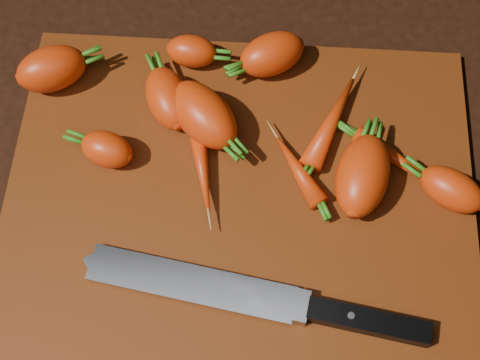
{
  "coord_description": "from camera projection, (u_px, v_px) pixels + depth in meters",
  "views": [
    {
      "loc": [
        0.02,
        -0.29,
        0.66
      ],
      "look_at": [
        0.0,
        0.01,
        0.03
      ],
      "focal_mm": 50.0,
      "sensor_mm": 36.0,
      "label": 1
    }
  ],
  "objects": [
    {
      "name": "carrot_7",
      "position": [
        332.0,
        121.0,
        0.74
      ],
      "size": [
        0.07,
        0.12,
        0.03
      ],
      "primitive_type": "ellipsoid",
      "rotation": [
        0.0,
        0.0,
        1.17
      ],
      "color": "red",
      "rests_on": "cutting_board"
    },
    {
      "name": "carrot_9",
      "position": [
        298.0,
        170.0,
        0.71
      ],
      "size": [
        0.07,
        0.09,
        0.02
      ],
      "primitive_type": "ellipsoid",
      "rotation": [
        0.0,
        0.0,
        2.12
      ],
      "color": "red",
      "rests_on": "cutting_board"
    },
    {
      "name": "carrot_2",
      "position": [
        203.0,
        115.0,
        0.72
      ],
      "size": [
        0.11,
        0.11,
        0.05
      ],
      "primitive_type": "ellipsoid",
      "rotation": [
        0.0,
        0.0,
        -0.81
      ],
      "color": "red",
      "rests_on": "cutting_board"
    },
    {
      "name": "cutting_board",
      "position": [
        239.0,
        198.0,
        0.72
      ],
      "size": [
        0.5,
        0.4,
        0.01
      ],
      "primitive_type": "cube",
      "color": "#55240B",
      "rests_on": "ground"
    },
    {
      "name": "carrot_4",
      "position": [
        272.0,
        54.0,
        0.76
      ],
      "size": [
        0.09,
        0.08,
        0.05
      ],
      "primitive_type": "ellipsoid",
      "rotation": [
        0.0,
        0.0,
        3.64
      ],
      "color": "red",
      "rests_on": "cutting_board"
    },
    {
      "name": "carrot_3",
      "position": [
        168.0,
        98.0,
        0.74
      ],
      "size": [
        0.08,
        0.09,
        0.05
      ],
      "primitive_type": "ellipsoid",
      "rotation": [
        0.0,
        0.0,
        1.98
      ],
      "color": "red",
      "rests_on": "cutting_board"
    },
    {
      "name": "carrot_6",
      "position": [
        452.0,
        189.0,
        0.69
      ],
      "size": [
        0.08,
        0.07,
        0.04
      ],
      "primitive_type": "ellipsoid",
      "rotation": [
        0.0,
        0.0,
        2.61
      ],
      "color": "red",
      "rests_on": "cutting_board"
    },
    {
      "name": "carrot_10",
      "position": [
        201.0,
        156.0,
        0.72
      ],
      "size": [
        0.05,
        0.13,
        0.03
      ],
      "primitive_type": "ellipsoid",
      "rotation": [
        0.0,
        0.0,
        4.92
      ],
      "color": "red",
      "rests_on": "cutting_board"
    },
    {
      "name": "ground",
      "position": [
        239.0,
        202.0,
        0.73
      ],
      "size": [
        2.0,
        2.0,
        0.01
      ],
      "primitive_type": "cube",
      "color": "black"
    },
    {
      "name": "knife",
      "position": [
        212.0,
        288.0,
        0.66
      ],
      "size": [
        0.34,
        0.08,
        0.02
      ],
      "rotation": [
        0.0,
        0.0,
        -0.16
      ],
      "color": "gray",
      "rests_on": "cutting_board"
    },
    {
      "name": "carrot_8",
      "position": [
        403.0,
        163.0,
        0.72
      ],
      "size": [
        0.11,
        0.08,
        0.02
      ],
      "primitive_type": "ellipsoid",
      "rotation": [
        0.0,
        0.0,
        -0.58
      ],
      "color": "red",
      "rests_on": "cutting_board"
    },
    {
      "name": "carrot_5",
      "position": [
        192.0,
        51.0,
        0.77
      ],
      "size": [
        0.06,
        0.04,
        0.04
      ],
      "primitive_type": "ellipsoid",
      "rotation": [
        0.0,
        0.0,
        -0.11
      ],
      "color": "red",
      "rests_on": "cutting_board"
    },
    {
      "name": "carrot_1",
      "position": [
        107.0,
        149.0,
        0.71
      ],
      "size": [
        0.07,
        0.05,
        0.04
      ],
      "primitive_type": "ellipsoid",
      "rotation": [
        0.0,
        0.0,
        2.84
      ],
      "color": "red",
      "rests_on": "cutting_board"
    },
    {
      "name": "carrot_0",
      "position": [
        52.0,
        69.0,
        0.75
      ],
      "size": [
        0.09,
        0.08,
        0.05
      ],
      "primitive_type": "ellipsoid",
      "rotation": [
        0.0,
        0.0,
        0.45
      ],
      "color": "red",
      "rests_on": "cutting_board"
    },
    {
      "name": "carrot_11",
      "position": [
        362.0,
        175.0,
        0.69
      ],
      "size": [
        0.07,
        0.1,
        0.05
      ],
      "primitive_type": "ellipsoid",
      "rotation": [
        0.0,
        0.0,
        1.35
      ],
      "color": "red",
      "rests_on": "cutting_board"
    }
  ]
}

